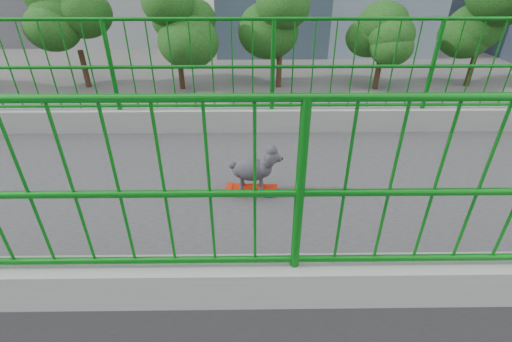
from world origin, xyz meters
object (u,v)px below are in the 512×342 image
Objects in this scene: skateboard at (252,189)px; car_3 at (18,132)px; car_4 at (222,111)px; poodle at (254,168)px; car_1 at (14,193)px.

skateboard reaches higher than car_3.
car_4 is at bearing -170.48° from skateboard.
skateboard is 0.12× the size of car_4.
car_1 is (-9.35, -9.88, -6.50)m from poodle.
poodle is 0.11× the size of car_1.
skateboard is at bearing -174.23° from car_4.
car_1 is at bearing -151.33° from car_3.
car_4 is at bearing 140.40° from car_1.
car_4 is (-18.95, -1.91, -6.35)m from skateboard.
car_1 reaches higher than car_4.
car_4 reaches higher than car_3.
skateboard is at bearing 46.52° from car_1.
poodle reaches higher than car_1.
poodle is 0.12× the size of car_4.
car_3 is 1.15× the size of car_4.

